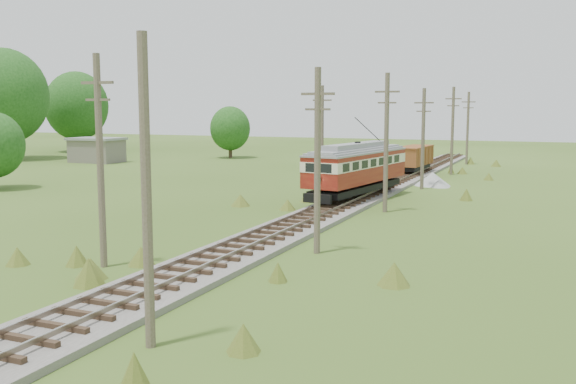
% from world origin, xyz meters
% --- Properties ---
extents(railbed_main, '(3.60, 96.00, 0.57)m').
position_xyz_m(railbed_main, '(0.00, 34.00, 0.19)').
color(railbed_main, '#605B54').
rests_on(railbed_main, ground).
extents(streetcar, '(4.48, 12.30, 5.57)m').
position_xyz_m(streetcar, '(-0.00, 35.22, 2.60)').
color(streetcar, black).
rests_on(streetcar, ground).
extents(gondola, '(2.71, 7.29, 2.38)m').
position_xyz_m(gondola, '(0.00, 54.93, 1.85)').
color(gondola, black).
rests_on(gondola, ground).
extents(gravel_pile, '(3.24, 3.43, 1.18)m').
position_xyz_m(gravel_pile, '(3.51, 46.62, 0.55)').
color(gravel_pile, gray).
rests_on(gravel_pile, ground).
extents(utility_pole_r_1, '(0.30, 0.30, 8.80)m').
position_xyz_m(utility_pole_r_1, '(3.10, 5.00, 4.40)').
color(utility_pole_r_1, brown).
rests_on(utility_pole_r_1, ground).
extents(utility_pole_r_2, '(1.60, 0.30, 8.60)m').
position_xyz_m(utility_pole_r_2, '(3.30, 18.00, 4.42)').
color(utility_pole_r_2, brown).
rests_on(utility_pole_r_2, ground).
extents(utility_pole_r_3, '(1.60, 0.30, 9.00)m').
position_xyz_m(utility_pole_r_3, '(3.20, 31.00, 4.63)').
color(utility_pole_r_3, brown).
rests_on(utility_pole_r_3, ground).
extents(utility_pole_r_4, '(1.60, 0.30, 8.40)m').
position_xyz_m(utility_pole_r_4, '(3.00, 44.00, 4.32)').
color(utility_pole_r_4, brown).
rests_on(utility_pole_r_4, ground).
extents(utility_pole_r_5, '(1.60, 0.30, 8.90)m').
position_xyz_m(utility_pole_r_5, '(3.40, 57.00, 4.58)').
color(utility_pole_r_5, brown).
rests_on(utility_pole_r_5, ground).
extents(utility_pole_r_6, '(1.60, 0.30, 8.70)m').
position_xyz_m(utility_pole_r_6, '(3.20, 70.00, 4.47)').
color(utility_pole_r_6, brown).
rests_on(utility_pole_r_6, ground).
extents(utility_pole_l_a, '(1.60, 0.30, 9.00)m').
position_xyz_m(utility_pole_l_a, '(-4.20, 12.00, 4.63)').
color(utility_pole_l_a, brown).
rests_on(utility_pole_l_a, ground).
extents(utility_pole_l_b, '(1.60, 0.30, 8.60)m').
position_xyz_m(utility_pole_l_b, '(-4.50, 40.00, 4.42)').
color(utility_pole_l_b, brown).
rests_on(utility_pole_l_b, ground).
extents(tree_left_4, '(11.34, 11.34, 14.61)m').
position_xyz_m(tree_left_4, '(-54.00, 54.00, 8.37)').
color(tree_left_4, '#38281C').
rests_on(tree_left_4, ground).
extents(tree_left_5, '(9.66, 9.66, 12.44)m').
position_xyz_m(tree_left_5, '(-56.00, 70.00, 7.12)').
color(tree_left_5, '#38281C').
rests_on(tree_left_5, ground).
extents(tree_mid_a, '(5.46, 5.46, 7.03)m').
position_xyz_m(tree_mid_a, '(-28.00, 68.00, 4.02)').
color(tree_mid_a, '#38281C').
rests_on(tree_mid_a, ground).
extents(shed, '(6.40, 4.40, 3.10)m').
position_xyz_m(shed, '(-40.00, 55.00, 1.57)').
color(shed, slate).
rests_on(shed, ground).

